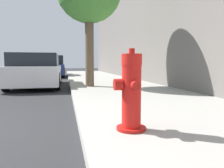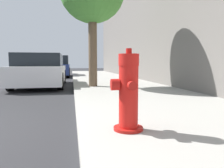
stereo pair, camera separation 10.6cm
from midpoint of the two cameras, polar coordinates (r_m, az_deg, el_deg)
name	(u,v)px [view 2 (the right image)]	position (r m, az deg, el deg)	size (l,w,h in m)	color
sidewalk_slab	(195,124)	(3.32, 21.63, -9.58)	(3.24, 40.00, 0.13)	#99968E
fire_hydrant	(128,93)	(2.52, 5.43, -2.37)	(0.38, 0.38, 0.94)	#A91511
parked_car_near	(41,71)	(8.99, -17.81, 3.31)	(1.82, 4.25, 1.26)	silver
parked_car_mid	(57,67)	(15.37, -13.99, 4.39)	(1.71, 4.04, 1.42)	navy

